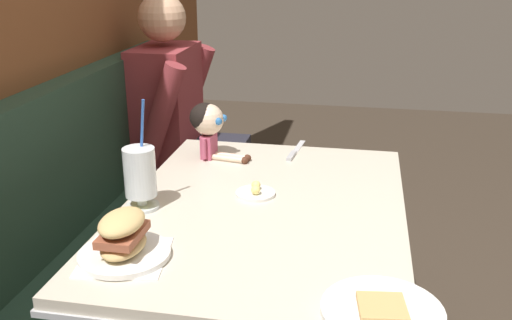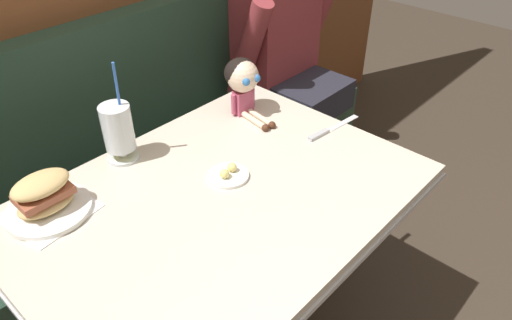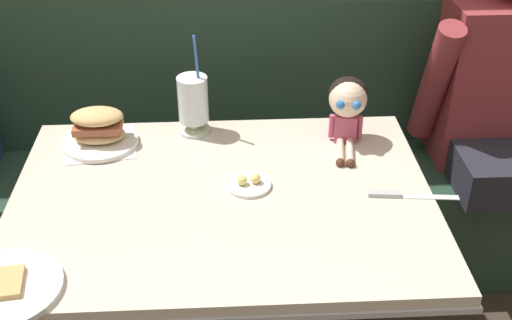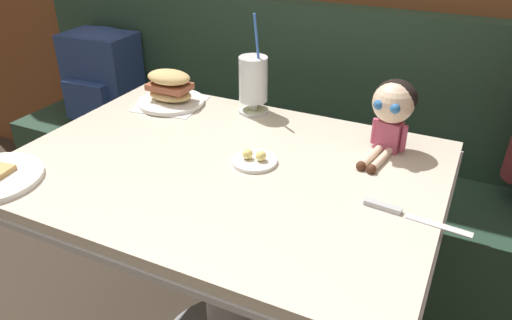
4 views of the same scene
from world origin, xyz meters
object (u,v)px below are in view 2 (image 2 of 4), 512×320
sandwich_plate (45,199)px  butter_knife (326,131)px  milkshake_glass (118,131)px  seated_doll (243,79)px  butter_saucer (228,174)px  diner_patron (282,41)px

sandwich_plate → butter_knife: 0.86m
milkshake_glass → butter_knife: bearing=-34.4°
milkshake_glass → sandwich_plate: 0.29m
milkshake_glass → sandwich_plate: bearing=-167.3°
sandwich_plate → butter_knife: sandwich_plate is taller
seated_doll → milkshake_glass: bearing=170.2°
sandwich_plate → seated_doll: seated_doll is taller
milkshake_glass → butter_saucer: (0.15, -0.30, -0.09)m
sandwich_plate → diner_patron: 1.34m
butter_knife → diner_patron: bearing=50.8°
sandwich_plate → butter_saucer: 0.49m
butter_saucer → diner_patron: size_ratio=0.15×
seated_doll → butter_saucer: bearing=-142.8°
sandwich_plate → diner_patron: size_ratio=0.28×
seated_doll → butter_knife: bearing=-72.9°
butter_knife → seated_doll: size_ratio=1.04×
diner_patron → butter_knife: bearing=-129.2°
milkshake_glass → butter_knife: size_ratio=1.34×
butter_saucer → diner_patron: bearing=31.7°
sandwich_plate → seated_doll: 0.72m
sandwich_plate → diner_patron: bearing=13.2°
diner_patron → butter_saucer: bearing=-148.3°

